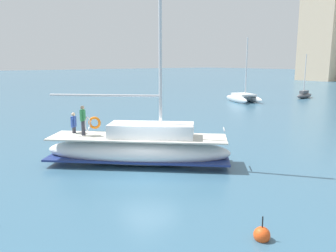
{
  "coord_description": "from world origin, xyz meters",
  "views": [
    {
      "loc": [
        13.29,
        -9.18,
        5.32
      ],
      "look_at": [
        -1.29,
        2.26,
        1.8
      ],
      "focal_mm": 36.61,
      "sensor_mm": 36.0,
      "label": 1
    }
  ],
  "objects_px": {
    "moored_sloop_far": "(244,97)",
    "mooring_buoy": "(262,235)",
    "moored_cutter_right": "(304,95)",
    "main_sailboat": "(139,147)"
  },
  "relations": [
    {
      "from": "moored_cutter_right",
      "to": "mooring_buoy",
      "type": "height_order",
      "value": "moored_cutter_right"
    },
    {
      "from": "moored_cutter_right",
      "to": "mooring_buoy",
      "type": "distance_m",
      "value": 43.85
    },
    {
      "from": "main_sailboat",
      "to": "moored_cutter_right",
      "type": "bearing_deg",
      "value": 108.56
    },
    {
      "from": "moored_sloop_far",
      "to": "moored_cutter_right",
      "type": "xyz_separation_m",
      "value": [
        2.28,
        10.88,
        -0.16
      ]
    },
    {
      "from": "main_sailboat",
      "to": "moored_sloop_far",
      "type": "distance_m",
      "value": 29.98
    },
    {
      "from": "moored_sloop_far",
      "to": "mooring_buoy",
      "type": "relative_size",
      "value": 9.7
    },
    {
      "from": "moored_sloop_far",
      "to": "mooring_buoy",
      "type": "xyz_separation_m",
      "value": [
        23.48,
        -27.51,
        -0.49
      ]
    },
    {
      "from": "moored_cutter_right",
      "to": "mooring_buoy",
      "type": "bearing_deg",
      "value": -61.09
    },
    {
      "from": "moored_sloop_far",
      "to": "moored_cutter_right",
      "type": "distance_m",
      "value": 11.11
    },
    {
      "from": "moored_cutter_right",
      "to": "main_sailboat",
      "type": "bearing_deg",
      "value": -71.44
    }
  ]
}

